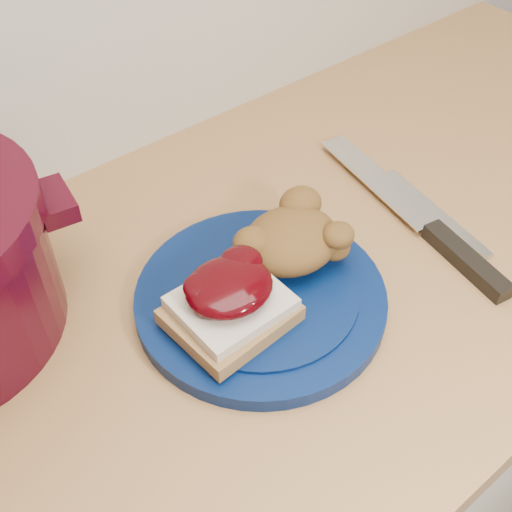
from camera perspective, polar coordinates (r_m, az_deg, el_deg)
base_cabinet at (r=1.10m, az=0.14°, el=-19.27°), size 4.00×0.60×0.86m
plate at (r=0.68m, az=0.41°, el=-3.76°), size 0.28×0.28×0.02m
sandwich at (r=0.63m, az=-2.33°, el=-4.07°), size 0.12×0.11×0.06m
stuffing_mound at (r=0.69m, az=3.13°, el=1.39°), size 0.11×0.10×0.05m
chef_knife at (r=0.78m, az=16.01°, el=1.69°), size 0.09×0.33×0.02m
butter_knife at (r=0.82m, az=15.67°, el=3.85°), size 0.04×0.18×0.00m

